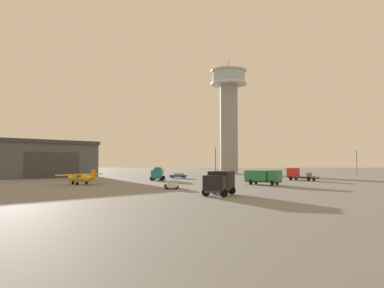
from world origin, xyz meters
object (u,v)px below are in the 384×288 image
control_tower (228,110)px  light_post_east (215,159)px  truck_fuel_tanker_teal (157,173)px  car_white (171,184)px  truck_box_black (219,182)px  light_post_west (356,160)px  truck_flatbed_red (297,174)px  airplane_yellow (81,177)px  truck_box_green (262,176)px  car_blue (178,175)px

control_tower → light_post_east: (-7.27, -35.99, -18.06)m
truck_fuel_tanker_teal → car_white: truck_fuel_tanker_teal is taller
truck_box_black → light_post_west: (44.98, 57.82, 3.04)m
truck_box_black → car_white: size_ratio=1.29×
truck_flatbed_red → light_post_west: 33.43m
truck_flatbed_red → car_white: (-27.52, -23.92, -0.61)m
truck_flatbed_red → truck_box_black: 40.76m
truck_fuel_tanker_teal → airplane_yellow: bearing=-37.4°
truck_box_green → light_post_west: (35.46, 38.14, 3.17)m
airplane_yellow → car_white: airplane_yellow is taller
airplane_yellow → car_blue: size_ratio=1.94×
truck_fuel_tanker_teal → control_tower: bearing=155.4°
truck_flatbed_red → light_post_west: bearing=-88.9°
truck_fuel_tanker_teal → car_white: (4.57, -24.57, -0.91)m
truck_flatbed_red → light_post_west: light_post_west is taller
airplane_yellow → truck_box_black: (24.00, -19.97, 0.35)m
truck_fuel_tanker_teal → light_post_west: (56.40, 22.04, 3.07)m
car_blue → light_post_east: (9.45, -1.19, 4.12)m
airplane_yellow → truck_box_green: bearing=-147.5°
truck_fuel_tanker_teal → light_post_east: 16.17m
car_blue → car_white: bearing=104.0°
control_tower → truck_flatbed_red: 50.55m
airplane_yellow → light_post_west: light_post_west is taller
truck_box_green → control_tower: bearing=126.9°
car_blue → truck_box_green: bearing=137.2°
truck_box_green → car_blue: size_ratio=1.43×
truck_box_black → light_post_west: 73.32m
car_white → light_post_east: light_post_east is taller
truck_box_black → truck_box_green: size_ratio=0.92×
truck_fuel_tanker_teal → truck_box_black: bearing=18.8°
truck_fuel_tanker_teal → light_post_east: (13.83, 7.74, 3.20)m
truck_fuel_tanker_teal → car_white: 25.00m
truck_box_green → car_white: bearing=-115.6°
airplane_yellow → truck_flatbed_red: 47.18m
truck_flatbed_red → truck_fuel_tanker_teal: bearing=46.9°
airplane_yellow → truck_box_black: size_ratio=1.47×
truck_box_green → car_blue: (-16.56, 25.02, -0.82)m
truck_box_green → light_post_west: bearing=84.1°
car_white → light_post_east: 33.85m
airplane_yellow → truck_box_black: 31.23m
truck_box_green → car_white: truck_box_green is taller
airplane_yellow → light_post_east: bearing=-105.3°
control_tower → car_blue: bearing=-115.7°
truck_flatbed_red → control_tower: bearing=-28.0°
control_tower → car_white: size_ratio=8.76×
car_white → light_post_west: bearing=-54.4°
light_post_west → airplane_yellow: bearing=-151.3°
truck_fuel_tanker_teal → truck_box_black: 37.55m
airplane_yellow → truck_flatbed_red: size_ratio=1.32×
airplane_yellow → truck_box_green: size_ratio=1.36×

